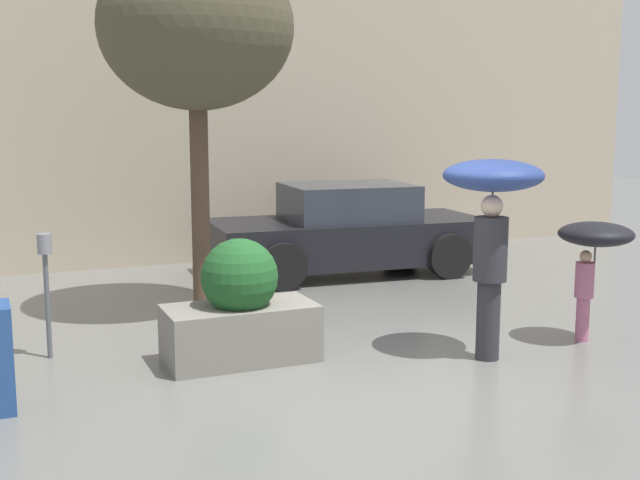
{
  "coord_description": "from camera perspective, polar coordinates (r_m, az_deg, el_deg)",
  "views": [
    {
      "loc": [
        -3.07,
        -6.47,
        2.44
      ],
      "look_at": [
        0.38,
        1.6,
        1.05
      ],
      "focal_mm": 45.0,
      "sensor_mm": 36.0,
      "label": 1
    }
  ],
  "objects": [
    {
      "name": "ground_plane",
      "position": [
        7.56,
        2.17,
        -9.82
      ],
      "size": [
        40.0,
        40.0,
        0.0
      ],
      "primitive_type": "plane",
      "color": "slate"
    },
    {
      "name": "building_facade",
      "position": [
        13.34,
        -10.02,
        11.27
      ],
      "size": [
        18.0,
        0.3,
        6.0
      ],
      "color": "#B7A88E",
      "rests_on": "ground"
    },
    {
      "name": "planter_box",
      "position": [
        7.98,
        -5.71,
        -4.97
      ],
      "size": [
        1.49,
        0.76,
        1.23
      ],
      "color": "gray",
      "rests_on": "ground"
    },
    {
      "name": "person_adult",
      "position": [
        8.1,
        12.15,
        2.63
      ],
      "size": [
        0.99,
        0.99,
        1.99
      ],
      "rotation": [
        0.0,
        0.0,
        0.94
      ],
      "color": "#2D2D33",
      "rests_on": "ground"
    },
    {
      "name": "person_child",
      "position": [
        8.98,
        18.92,
        -0.19
      ],
      "size": [
        0.79,
        0.79,
        1.3
      ],
      "rotation": [
        0.0,
        0.0,
        -0.78
      ],
      "color": "#B76684",
      "rests_on": "ground"
    },
    {
      "name": "parked_car_near",
      "position": [
        12.31,
        1.98,
        0.56
      ],
      "size": [
        4.29,
        2.21,
        1.37
      ],
      "rotation": [
        0.0,
        0.0,
        1.49
      ],
      "color": "black",
      "rests_on": "ground"
    },
    {
      "name": "street_tree",
      "position": [
        9.78,
        -8.8,
        14.63
      ],
      "size": [
        2.29,
        2.29,
        4.42
      ],
      "color": "brown",
      "rests_on": "ground"
    },
    {
      "name": "parking_meter",
      "position": [
        8.4,
        -18.93,
        -1.98
      ],
      "size": [
        0.14,
        0.14,
        1.27
      ],
      "color": "#595B60",
      "rests_on": "ground"
    }
  ]
}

